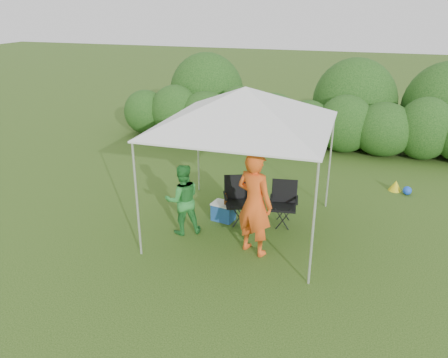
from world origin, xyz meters
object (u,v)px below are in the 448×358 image
(woman, at_px, (183,199))
(man, at_px, (254,204))
(chair_left, at_px, (238,196))
(cooler, at_px, (223,211))
(canopy, at_px, (245,107))
(chair_right, at_px, (284,200))

(woman, bearing_deg, man, 136.86)
(chair_left, xyz_separation_m, cooler, (-0.28, -0.09, -0.34))
(canopy, relative_size, woman, 2.20)
(man, distance_m, cooler, 1.55)
(canopy, xyz_separation_m, chair_left, (-0.19, 0.29, -1.93))
(canopy, distance_m, cooler, 2.33)
(canopy, height_order, woman, canopy)
(canopy, height_order, cooler, canopy)
(chair_left, distance_m, cooler, 0.45)
(chair_right, xyz_separation_m, cooler, (-1.20, -0.25, -0.31))
(chair_left, height_order, man, man)
(woman, xyz_separation_m, cooler, (0.59, 0.73, -0.51))
(canopy, bearing_deg, cooler, 157.10)
(chair_left, xyz_separation_m, man, (0.60, -1.11, 0.43))
(woman, distance_m, cooler, 1.07)
(chair_left, height_order, cooler, chair_left)
(chair_left, relative_size, man, 0.49)
(chair_left, distance_m, man, 1.33)
(canopy, bearing_deg, man, -63.20)
(chair_left, bearing_deg, chair_right, -12.28)
(chair_right, bearing_deg, woman, -159.54)
(man, bearing_deg, canopy, -40.61)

